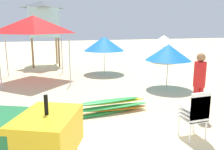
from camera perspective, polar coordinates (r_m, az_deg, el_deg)
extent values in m
cube|color=gold|center=(3.71, -15.51, -13.67)|extent=(1.21, 1.34, 0.60)
cylinder|color=black|center=(3.54, -15.91, -7.06)|extent=(0.08, 0.08, 0.30)
cube|color=white|center=(5.61, 19.23, -10.10)|extent=(0.48, 0.48, 0.04)
cube|color=white|center=(5.38, 20.82, -8.88)|extent=(0.48, 0.04, 0.40)
cube|color=white|center=(5.58, 19.30, -9.24)|extent=(0.48, 0.48, 0.04)
cube|color=white|center=(5.35, 20.89, -7.97)|extent=(0.48, 0.04, 0.40)
cube|color=white|center=(5.55, 19.36, -8.37)|extent=(0.48, 0.48, 0.04)
cube|color=white|center=(5.32, 20.96, -7.06)|extent=(0.48, 0.04, 0.40)
cube|color=white|center=(5.52, 19.42, -7.49)|extent=(0.48, 0.48, 0.04)
cube|color=white|center=(5.29, 21.04, -6.13)|extent=(0.48, 0.04, 0.40)
cylinder|color=white|center=(5.97, 19.45, -11.15)|extent=(0.04, 0.04, 0.42)
cylinder|color=white|center=(5.73, 16.07, -11.90)|extent=(0.04, 0.04, 0.42)
cylinder|color=white|center=(5.67, 22.12, -12.57)|extent=(0.04, 0.04, 0.42)
cylinder|color=white|center=(5.42, 18.65, -13.46)|extent=(0.04, 0.04, 0.42)
ellipsoid|color=green|center=(6.82, -0.79, -9.07)|extent=(2.08, 0.59, 0.08)
ellipsoid|color=orange|center=(6.86, 0.68, -8.24)|extent=(1.98, 0.47, 0.08)
ellipsoid|color=green|center=(6.72, -0.86, -7.95)|extent=(2.47, 0.35, 0.08)
ellipsoid|color=yellow|center=(6.90, -0.90, -6.71)|extent=(2.31, 0.34, 0.08)
ellipsoid|color=green|center=(6.74, -0.95, -6.45)|extent=(1.99, 0.42, 0.08)
cylinder|color=red|center=(6.83, 19.79, -6.26)|extent=(0.14, 0.14, 0.87)
cylinder|color=red|center=(6.93, 20.84, -6.09)|extent=(0.14, 0.14, 0.87)
cylinder|color=red|center=(6.70, 20.79, 0.16)|extent=(0.32, 0.32, 0.69)
sphere|color=#9E6B47|center=(6.63, 21.07, 4.06)|extent=(0.23, 0.23, 0.23)
cylinder|color=#B2B2B7|center=(10.11, -10.37, 3.72)|extent=(0.05, 0.05, 2.17)
cylinder|color=#B2B2B7|center=(12.80, -24.54, 4.50)|extent=(0.05, 0.05, 2.17)
cylinder|color=#B2B2B7|center=(12.81, -12.22, 5.30)|extent=(0.05, 0.05, 2.17)
pyramid|color=red|center=(11.28, -18.78, 11.69)|extent=(2.74, 2.74, 0.80)
cylinder|color=olive|center=(14.83, -18.94, 5.09)|extent=(0.12, 0.12, 1.82)
cylinder|color=olive|center=(14.90, -12.92, 5.46)|extent=(0.12, 0.12, 1.82)
cylinder|color=olive|center=(16.38, -18.96, 5.66)|extent=(0.12, 0.12, 1.82)
cylinder|color=olive|center=(16.45, -13.50, 5.99)|extent=(0.12, 0.12, 1.82)
cube|color=#A9DFDC|center=(15.55, -16.46, 12.21)|extent=(1.80, 1.80, 1.80)
pyramid|color=#4C5156|center=(15.60, -16.71, 16.34)|extent=(1.98, 1.98, 0.45)
cylinder|color=beige|center=(9.63, 13.51, 2.04)|extent=(0.04, 0.04, 1.79)
cone|color=blue|center=(9.55, 13.67, 5.44)|extent=(1.83, 1.83, 0.64)
cylinder|color=beige|center=(17.09, 12.55, 6.39)|extent=(0.04, 0.04, 1.90)
cone|color=white|center=(17.05, 12.65, 8.49)|extent=(1.84, 1.84, 0.64)
cylinder|color=beige|center=(12.43, -1.95, 4.92)|extent=(0.04, 0.04, 1.98)
cone|color=blue|center=(12.38, -1.97, 7.74)|extent=(2.16, 2.16, 0.75)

